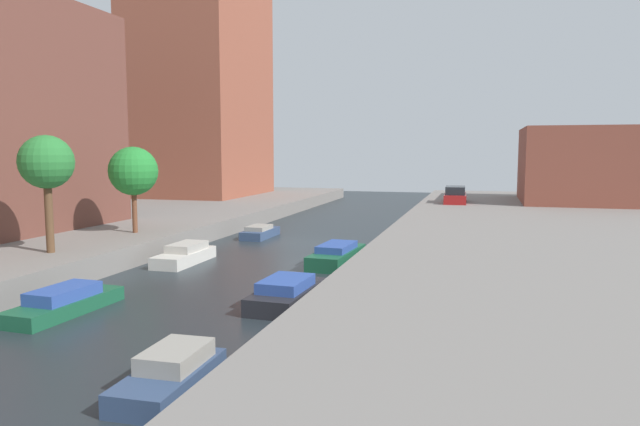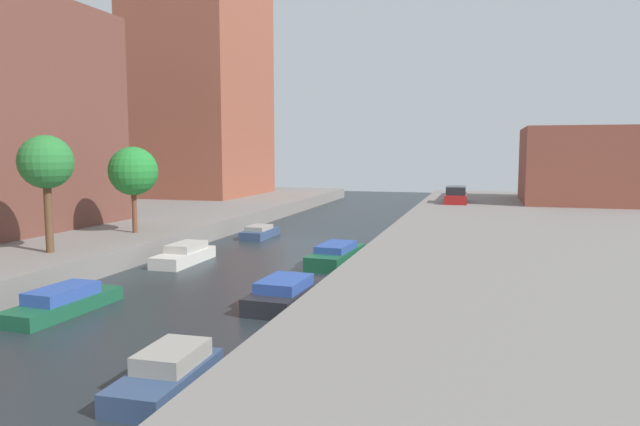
% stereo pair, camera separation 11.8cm
% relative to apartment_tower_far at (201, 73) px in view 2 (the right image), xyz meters
% --- Properties ---
extents(ground_plane, '(84.00, 84.00, 0.00)m').
position_rel_apartment_tower_far_xyz_m(ground_plane, '(16.00, -19.62, -12.47)').
color(ground_plane, '#232B30').
extents(quay_left, '(20.00, 64.00, 1.00)m').
position_rel_apartment_tower_far_xyz_m(quay_left, '(1.00, -19.62, -11.97)').
color(quay_left, gray).
rests_on(quay_left, ground_plane).
extents(quay_right, '(20.00, 64.00, 1.00)m').
position_rel_apartment_tower_far_xyz_m(quay_right, '(31.00, -19.62, -11.97)').
color(quay_right, gray).
rests_on(quay_right, ground_plane).
extents(apartment_tower_far, '(10.00, 12.55, 22.93)m').
position_rel_apartment_tower_far_xyz_m(apartment_tower_far, '(0.00, 0.00, 0.00)').
color(apartment_tower_far, brown).
rests_on(apartment_tower_far, quay_left).
extents(low_block_right, '(10.00, 10.46, 6.07)m').
position_rel_apartment_tower_far_xyz_m(low_block_right, '(34.00, 0.76, -8.43)').
color(low_block_right, brown).
rests_on(low_block_right, quay_right).
extents(street_tree_1, '(2.20, 2.20, 4.86)m').
position_rel_apartment_tower_far_xyz_m(street_tree_1, '(8.69, -30.73, -7.77)').
color(street_tree_1, brown).
rests_on(street_tree_1, quay_left).
extents(street_tree_2, '(2.49, 2.49, 4.42)m').
position_rel_apartment_tower_far_xyz_m(street_tree_2, '(8.69, -24.59, -8.31)').
color(street_tree_2, brown).
rests_on(street_tree_2, quay_left).
extents(parked_car, '(1.86, 4.80, 1.34)m').
position_rel_apartment_tower_far_xyz_m(parked_car, '(23.82, -2.37, -10.91)').
color(parked_car, maroon).
rests_on(parked_car, quay_right).
extents(moored_boat_left_0, '(1.57, 4.26, 0.87)m').
position_rel_apartment_tower_far_xyz_m(moored_boat_left_0, '(13.07, -35.31, -12.11)').
color(moored_boat_left_0, '#195638').
rests_on(moored_boat_left_0, ground_plane).
extents(moored_boat_left_1, '(1.43, 3.89, 0.91)m').
position_rel_apartment_tower_far_xyz_m(moored_boat_left_1, '(12.65, -26.66, -12.08)').
color(moored_boat_left_1, beige).
rests_on(moored_boat_left_1, ground_plane).
extents(moored_boat_left_2, '(1.35, 3.40, 0.75)m').
position_rel_apartment_tower_far_xyz_m(moored_boat_left_2, '(13.09, -18.26, -12.15)').
color(moored_boat_left_2, '#33476B').
rests_on(moored_boat_left_2, ground_plane).
extents(moored_boat_right_0, '(1.41, 3.16, 0.90)m').
position_rel_apartment_tower_far_xyz_m(moored_boat_right_0, '(19.50, -39.82, -12.09)').
color(moored_boat_right_0, '#33476B').
rests_on(moored_boat_right_0, ground_plane).
extents(moored_boat_right_1, '(1.79, 3.97, 0.95)m').
position_rel_apartment_tower_far_xyz_m(moored_boat_right_1, '(19.65, -32.40, -12.07)').
color(moored_boat_right_1, '#232328').
rests_on(moored_boat_right_1, ground_plane).
extents(moored_boat_right_2, '(1.83, 4.63, 0.96)m').
position_rel_apartment_tower_far_xyz_m(moored_boat_right_2, '(19.54, -25.00, -12.05)').
color(moored_boat_right_2, '#195638').
rests_on(moored_boat_right_2, ground_plane).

